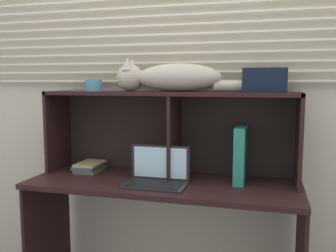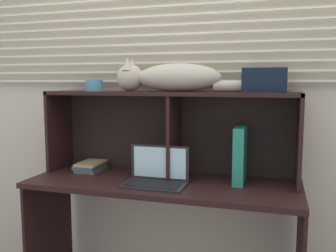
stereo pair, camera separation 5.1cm
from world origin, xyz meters
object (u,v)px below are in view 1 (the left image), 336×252
(storage_box, at_px, (265,80))
(laptop, at_px, (157,176))
(book_stack, at_px, (90,167))
(small_basket, at_px, (94,85))
(cat, at_px, (170,78))
(binder_upright, at_px, (240,154))

(storage_box, bearing_deg, laptop, -161.55)
(book_stack, bearing_deg, small_basket, 8.80)
(cat, height_order, small_basket, cat)
(cat, relative_size, book_stack, 4.17)
(small_basket, xyz_separation_m, storage_box, (1.02, 0.00, 0.03))
(laptop, relative_size, small_basket, 3.22)
(cat, distance_m, storage_box, 0.53)
(book_stack, xyz_separation_m, small_basket, (0.04, 0.01, 0.51))
(laptop, distance_m, small_basket, 0.71)
(storage_box, bearing_deg, binder_upright, 180.00)
(binder_upright, bearing_deg, storage_box, 0.00)
(cat, xyz_separation_m, binder_upright, (0.41, -0.00, -0.43))
(laptop, height_order, binder_upright, binder_upright)
(laptop, relative_size, binder_upright, 1.08)
(book_stack, bearing_deg, laptop, -19.83)
(binder_upright, height_order, book_stack, binder_upright)
(small_basket, bearing_deg, storage_box, 0.00)
(laptop, height_order, storage_box, storage_box)
(binder_upright, xyz_separation_m, small_basket, (-0.90, 0.00, 0.38))
(laptop, xyz_separation_m, book_stack, (-0.50, 0.18, -0.02))
(binder_upright, xyz_separation_m, storage_box, (0.12, 0.00, 0.41))
(laptop, bearing_deg, book_stack, 160.17)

